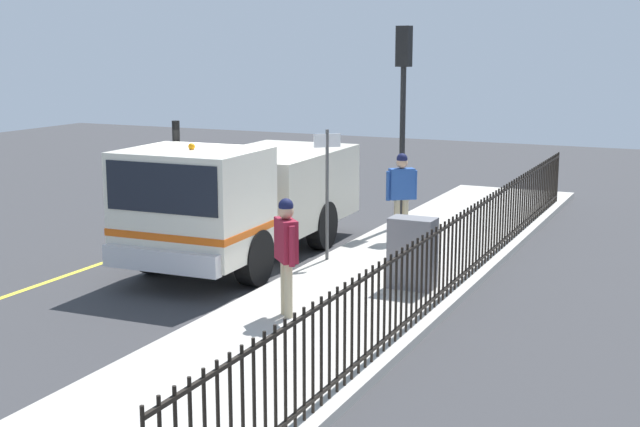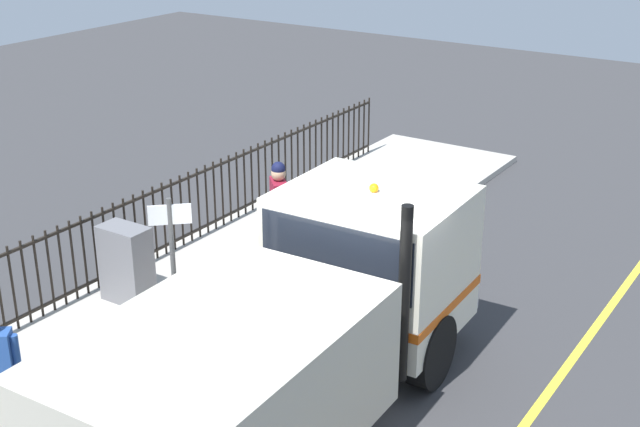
{
  "view_description": "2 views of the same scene",
  "coord_description": "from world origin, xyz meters",
  "px_view_note": "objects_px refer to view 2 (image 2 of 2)",
  "views": [
    {
      "loc": [
        8.19,
        -13.64,
        4.03
      ],
      "look_at": [
        1.91,
        -0.2,
        1.16
      ],
      "focal_mm": 49.41,
      "sensor_mm": 36.0,
      "label": 1
    },
    {
      "loc": [
        -4.86,
        7.41,
        6.03
      ],
      "look_at": [
        1.1,
        -1.66,
        1.68
      ],
      "focal_mm": 48.37,
      "sensor_mm": 36.0,
      "label": 2
    }
  ],
  "objects_px": {
    "work_truck": "(306,315)",
    "worker_standing": "(279,203)",
    "utility_cabinet": "(126,264)",
    "street_sign": "(174,270)"
  },
  "relations": [
    {
      "from": "worker_standing",
      "to": "utility_cabinet",
      "type": "bearing_deg",
      "value": -72.09
    },
    {
      "from": "worker_standing",
      "to": "utility_cabinet",
      "type": "xyz_separation_m",
      "value": [
        1.16,
        2.19,
        -0.49
      ]
    },
    {
      "from": "work_truck",
      "to": "street_sign",
      "type": "bearing_deg",
      "value": -167.44
    },
    {
      "from": "utility_cabinet",
      "to": "work_truck",
      "type": "bearing_deg",
      "value": 168.53
    },
    {
      "from": "work_truck",
      "to": "worker_standing",
      "type": "xyz_separation_m",
      "value": [
        2.5,
        -2.93,
        -0.1
      ]
    },
    {
      "from": "street_sign",
      "to": "work_truck",
      "type": "bearing_deg",
      "value": -165.59
    },
    {
      "from": "work_truck",
      "to": "worker_standing",
      "type": "distance_m",
      "value": 3.86
    },
    {
      "from": "utility_cabinet",
      "to": "street_sign",
      "type": "relative_size",
      "value": 0.48
    },
    {
      "from": "worker_standing",
      "to": "work_truck",
      "type": "bearing_deg",
      "value": -3.71
    },
    {
      "from": "worker_standing",
      "to": "street_sign",
      "type": "height_order",
      "value": "street_sign"
    }
  ]
}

